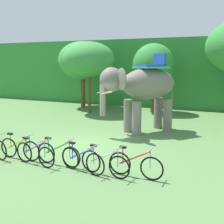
{
  "coord_description": "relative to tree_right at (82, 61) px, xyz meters",
  "views": [
    {
      "loc": [
        5.36,
        -9.58,
        3.35
      ],
      "look_at": [
        0.8,
        1.0,
        1.3
      ],
      "focal_mm": 44.59,
      "sensor_mm": 36.0,
      "label": 1
    }
  ],
  "objects": [
    {
      "name": "bike_blue",
      "position": [
        6.29,
        -11.31,
        -3.11
      ],
      "size": [
        1.69,
        0.54,
        0.92
      ],
      "color": "black",
      "rests_on": "ground"
    },
    {
      "name": "foliage_hedge",
      "position": [
        5.0,
        4.82,
        -0.93
      ],
      "size": [
        36.0,
        6.0,
        5.12
      ],
      "primitive_type": "cube",
      "color": "#338438",
      "rests_on": "ground"
    },
    {
      "name": "ground_plane",
      "position": [
        5.0,
        -8.87,
        -3.49
      ],
      "size": [
        80.0,
        80.0,
        0.0
      ],
      "primitive_type": "plane",
      "color": "#567F47"
    },
    {
      "name": "tree_center_left",
      "position": [
        5.49,
        -0.19,
        -0.3
      ],
      "size": [
        2.77,
        2.77,
        4.61
      ],
      "color": "brown",
      "rests_on": "ground"
    },
    {
      "name": "bike_yellow",
      "position": [
        3.69,
        -11.13,
        -3.11
      ],
      "size": [
        1.71,
        0.52,
        0.92
      ],
      "color": "black",
      "rests_on": "ground"
    },
    {
      "name": "elephant",
      "position": [
        6.48,
        -5.73,
        -1.29
      ],
      "size": [
        3.49,
        3.85,
        3.78
      ],
      "color": "slate",
      "rests_on": "ground"
    },
    {
      "name": "bike_purple",
      "position": [
        4.55,
        -11.4,
        -3.11
      ],
      "size": [
        1.7,
        0.52,
        0.92
      ],
      "color": "black",
      "rests_on": "ground"
    },
    {
      "name": "tree_center_right",
      "position": [
        1.62,
        -2.03,
        0.07
      ],
      "size": [
        3.4,
        3.4,
        4.71
      ],
      "color": "brown",
      "rests_on": "ground"
    },
    {
      "name": "bike_red",
      "position": [
        7.91,
        -11.04,
        -3.11
      ],
      "size": [
        1.71,
        0.52,
        0.92
      ],
      "color": "black",
      "rests_on": "ground"
    },
    {
      "name": "tree_right",
      "position": [
        0.0,
        0.0,
        0.0
      ],
      "size": [
        3.55,
        3.55,
        4.91
      ],
      "color": "brown",
      "rests_on": "ground"
    },
    {
      "name": "bike_green",
      "position": [
        5.27,
        -11.1,
        -3.11
      ],
      "size": [
        1.71,
        0.52,
        0.92
      ],
      "color": "black",
      "rests_on": "ground"
    },
    {
      "name": "bike_white",
      "position": [
        7.03,
        -11.28,
        -3.11
      ],
      "size": [
        1.7,
        0.52,
        0.92
      ],
      "color": "black",
      "rests_on": "ground"
    }
  ]
}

